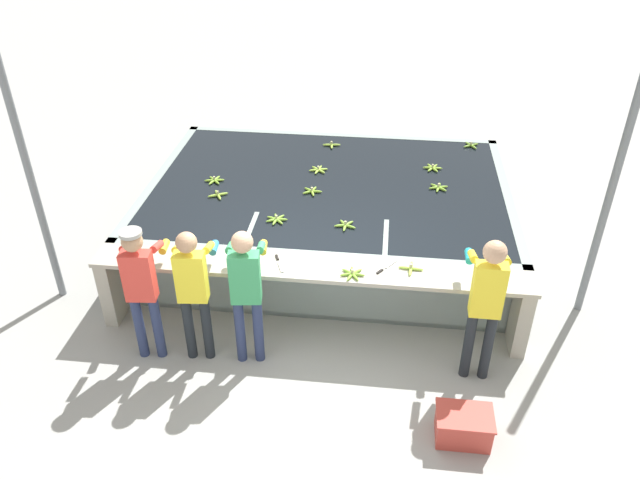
{
  "coord_description": "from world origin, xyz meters",
  "views": [
    {
      "loc": [
        0.77,
        -5.4,
        4.95
      ],
      "look_at": [
        0.0,
        1.23,
        0.65
      ],
      "focal_mm": 35.0,
      "sensor_mm": 36.0,
      "label": 1
    }
  ],
  "objects_px": {
    "banana_bunch_floating_4": "(312,191)",
    "knife_1": "(384,269)",
    "banana_bunch_floating_5": "(438,187)",
    "support_post_left": "(32,184)",
    "banana_bunch_floating_1": "(332,145)",
    "banana_bunch_floating_2": "(345,225)",
    "banana_bunch_floating_8": "(214,180)",
    "worker_2": "(246,285)",
    "worker_3": "(486,297)",
    "banana_bunch_ledge_1": "(352,274)",
    "banana_bunch_floating_7": "(433,168)",
    "knife_0": "(278,261)",
    "support_post_right": "(610,196)",
    "banana_bunch_floating_3": "(318,170)",
    "banana_bunch_floating_6": "(276,219)",
    "worker_1": "(193,284)",
    "crate": "(463,426)",
    "banana_bunch_floating_9": "(471,145)",
    "banana_bunch_ledge_0": "(411,268)",
    "banana_bunch_floating_0": "(218,195)",
    "worker_0": "(141,282)"
  },
  "relations": [
    {
      "from": "knife_1",
      "to": "crate",
      "type": "distance_m",
      "value": 1.86
    },
    {
      "from": "worker_0",
      "to": "support_post_left",
      "type": "bearing_deg",
      "value": 149.22
    },
    {
      "from": "banana_bunch_floating_4",
      "to": "knife_1",
      "type": "bearing_deg",
      "value": -58.93
    },
    {
      "from": "banana_bunch_floating_2",
      "to": "support_post_right",
      "type": "bearing_deg",
      "value": -2.21
    },
    {
      "from": "banana_bunch_floating_7",
      "to": "banana_bunch_ledge_0",
      "type": "height_order",
      "value": "banana_bunch_ledge_0"
    },
    {
      "from": "banana_bunch_floating_1",
      "to": "knife_1",
      "type": "distance_m",
      "value": 3.36
    },
    {
      "from": "banana_bunch_floating_1",
      "to": "worker_1",
      "type": "bearing_deg",
      "value": -105.89
    },
    {
      "from": "banana_bunch_floating_9",
      "to": "banana_bunch_ledge_0",
      "type": "bearing_deg",
      "value": -105.42
    },
    {
      "from": "banana_bunch_floating_3",
      "to": "banana_bunch_floating_7",
      "type": "height_order",
      "value": "same"
    },
    {
      "from": "banana_bunch_floating_6",
      "to": "knife_0",
      "type": "bearing_deg",
      "value": -78.65
    },
    {
      "from": "banana_bunch_floating_2",
      "to": "banana_bunch_floating_1",
      "type": "bearing_deg",
      "value": 99.82
    },
    {
      "from": "banana_bunch_ledge_1",
      "to": "banana_bunch_floating_0",
      "type": "bearing_deg",
      "value": 140.28
    },
    {
      "from": "banana_bunch_floating_2",
      "to": "banana_bunch_floating_8",
      "type": "distance_m",
      "value": 2.16
    },
    {
      "from": "banana_bunch_floating_7",
      "to": "support_post_right",
      "type": "bearing_deg",
      "value": -45.35
    },
    {
      "from": "banana_bunch_floating_1",
      "to": "banana_bunch_floating_8",
      "type": "distance_m",
      "value": 2.05
    },
    {
      "from": "banana_bunch_floating_5",
      "to": "support_post_left",
      "type": "distance_m",
      "value": 5.12
    },
    {
      "from": "banana_bunch_floating_5",
      "to": "knife_1",
      "type": "bearing_deg",
      "value": -108.87
    },
    {
      "from": "banana_bunch_floating_2",
      "to": "banana_bunch_floating_7",
      "type": "relative_size",
      "value": 0.99
    },
    {
      "from": "banana_bunch_floating_2",
      "to": "banana_bunch_ledge_1",
      "type": "height_order",
      "value": "banana_bunch_ledge_1"
    },
    {
      "from": "banana_bunch_floating_7",
      "to": "knife_0",
      "type": "relative_size",
      "value": 0.83
    },
    {
      "from": "banana_bunch_floating_1",
      "to": "banana_bunch_floating_4",
      "type": "distance_m",
      "value": 1.55
    },
    {
      "from": "worker_1",
      "to": "banana_bunch_floating_5",
      "type": "distance_m",
      "value": 3.73
    },
    {
      "from": "banana_bunch_floating_2",
      "to": "knife_0",
      "type": "bearing_deg",
      "value": -129.15
    },
    {
      "from": "banana_bunch_floating_0",
      "to": "support_post_right",
      "type": "height_order",
      "value": "support_post_right"
    },
    {
      "from": "banana_bunch_floating_8",
      "to": "knife_0",
      "type": "xyz_separation_m",
      "value": [
        1.23,
        -1.84,
        -0.01
      ]
    },
    {
      "from": "banana_bunch_floating_1",
      "to": "support_post_left",
      "type": "xyz_separation_m",
      "value": [
        -3.19,
        -2.95,
        0.66
      ]
    },
    {
      "from": "banana_bunch_ledge_0",
      "to": "knife_1",
      "type": "bearing_deg",
      "value": -174.72
    },
    {
      "from": "worker_3",
      "to": "banana_bunch_floating_3",
      "type": "height_order",
      "value": "worker_3"
    },
    {
      "from": "banana_bunch_floating_4",
      "to": "banana_bunch_floating_8",
      "type": "bearing_deg",
      "value": 173.48
    },
    {
      "from": "worker_1",
      "to": "support_post_right",
      "type": "relative_size",
      "value": 0.51
    },
    {
      "from": "worker_2",
      "to": "worker_3",
      "type": "distance_m",
      "value": 2.47
    },
    {
      "from": "banana_bunch_floating_4",
      "to": "crate",
      "type": "height_order",
      "value": "banana_bunch_floating_4"
    },
    {
      "from": "banana_bunch_floating_7",
      "to": "banana_bunch_ledge_0",
      "type": "distance_m",
      "value": 2.59
    },
    {
      "from": "worker_2",
      "to": "banana_bunch_floating_1",
      "type": "bearing_deg",
      "value": 82.24
    },
    {
      "from": "worker_3",
      "to": "banana_bunch_floating_4",
      "type": "distance_m",
      "value": 3.05
    },
    {
      "from": "worker_3",
      "to": "banana_bunch_ledge_1",
      "type": "xyz_separation_m",
      "value": [
        -1.38,
        0.4,
        -0.11
      ]
    },
    {
      "from": "worker_3",
      "to": "crate",
      "type": "bearing_deg",
      "value": -101.52
    },
    {
      "from": "worker_1",
      "to": "support_post_right",
      "type": "distance_m",
      "value": 4.69
    },
    {
      "from": "banana_bunch_floating_5",
      "to": "knife_1",
      "type": "distance_m",
      "value": 2.12
    },
    {
      "from": "worker_0",
      "to": "worker_3",
      "type": "distance_m",
      "value": 3.59
    },
    {
      "from": "banana_bunch_floating_7",
      "to": "knife_1",
      "type": "relative_size",
      "value": 0.93
    },
    {
      "from": "banana_bunch_floating_9",
      "to": "crate",
      "type": "distance_m",
      "value": 5.0
    },
    {
      "from": "crate",
      "to": "support_post_left",
      "type": "relative_size",
      "value": 0.17
    },
    {
      "from": "worker_2",
      "to": "support_post_left",
      "type": "distance_m",
      "value": 2.86
    },
    {
      "from": "worker_2",
      "to": "worker_3",
      "type": "xyz_separation_m",
      "value": [
        2.47,
        0.03,
        0.04
      ]
    },
    {
      "from": "banana_bunch_floating_6",
      "to": "support_post_right",
      "type": "bearing_deg",
      "value": -2.33
    },
    {
      "from": "worker_1",
      "to": "support_post_left",
      "type": "distance_m",
      "value": 2.35
    },
    {
      "from": "banana_bunch_floating_7",
      "to": "banana_bunch_ledge_1",
      "type": "relative_size",
      "value": 1.0
    },
    {
      "from": "support_post_right",
      "to": "crate",
      "type": "bearing_deg",
      "value": -125.85
    },
    {
      "from": "support_post_left",
      "to": "banana_bunch_floating_0",
      "type": "bearing_deg",
      "value": 32.35
    }
  ]
}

